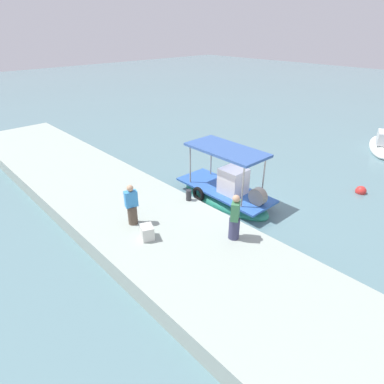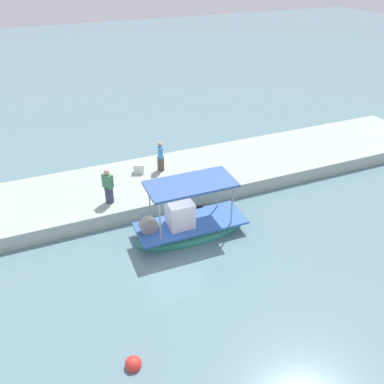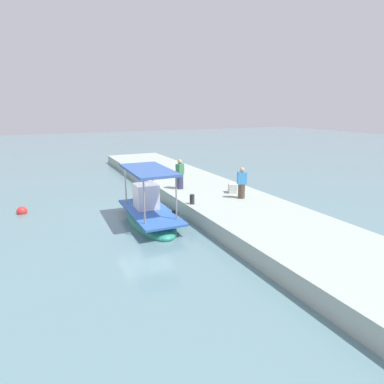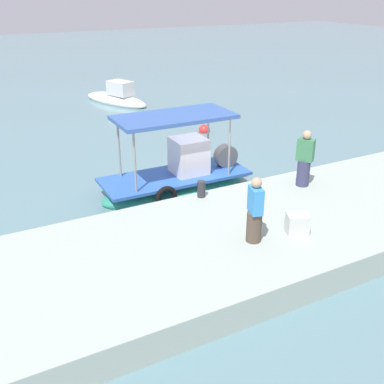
{
  "view_description": "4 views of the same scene",
  "coord_description": "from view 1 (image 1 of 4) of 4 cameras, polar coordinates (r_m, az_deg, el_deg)",
  "views": [
    {
      "loc": [
        8.13,
        -10.62,
        7.66
      ],
      "look_at": [
        -0.72,
        -2.28,
        1.25
      ],
      "focal_mm": 29.9,
      "sensor_mm": 36.0,
      "label": 1
    },
    {
      "loc": [
        4.95,
        13.65,
        11.33
      ],
      "look_at": [
        -1.51,
        -1.67,
        1.14
      ],
      "focal_mm": 38.02,
      "sensor_mm": 36.0,
      "label": 2
    },
    {
      "loc": [
        -15.29,
        4.57,
        5.44
      ],
      "look_at": [
        -0.37,
        -2.52,
        1.18
      ],
      "focal_mm": 30.87,
      "sensor_mm": 36.0,
      "label": 3
    },
    {
      "loc": [
        -7.04,
        -13.03,
        6.44
      ],
      "look_at": [
        -1.48,
        -2.58,
        1.13
      ],
      "focal_mm": 43.27,
      "sensor_mm": 36.0,
      "label": 4
    }
  ],
  "objects": [
    {
      "name": "ground_plane",
      "position": [
        15.41,
        8.05,
        -2.32
      ],
      "size": [
        120.0,
        120.0,
        0.0
      ],
      "primitive_type": "plane",
      "color": "slate"
    },
    {
      "name": "moored_boat_near",
      "position": [
        25.81,
        30.83,
        7.17
      ],
      "size": [
        3.28,
        5.15,
        1.57
      ],
      "color": "silver",
      "rests_on": "ground_plane"
    },
    {
      "name": "mooring_bollard",
      "position": [
        14.07,
        -0.6,
        -0.56
      ],
      "size": [
        0.24,
        0.24,
        0.49
      ],
      "primitive_type": "cylinder",
      "color": "#2D2D33",
      "rests_on": "dock_quay"
    },
    {
      "name": "dock_quay",
      "position": [
        12.55,
        -4.93,
        -7.85
      ],
      "size": [
        36.0,
        5.02,
        0.73
      ],
      "primitive_type": "cube",
      "color": "#A4B2A7",
      "rests_on": "ground_plane"
    },
    {
      "name": "marker_buoy",
      "position": [
        18.44,
        27.89,
        0.16
      ],
      "size": [
        0.53,
        0.53,
        0.53
      ],
      "color": "red",
      "rests_on": "ground_plane"
    },
    {
      "name": "cargo_crate",
      "position": [
        11.74,
        -8.0,
        -7.12
      ],
      "size": [
        0.66,
        0.6,
        0.51
      ],
      "primitive_type": "cube",
      "rotation": [
        0.0,
        0.0,
        2.74
      ],
      "color": "silver",
      "rests_on": "dock_quay"
    },
    {
      "name": "main_fishing_boat",
      "position": [
        15.51,
        6.0,
        -0.06
      ],
      "size": [
        5.2,
        2.07,
        3.01
      ],
      "color": "#2D9275",
      "rests_on": "ground_plane"
    },
    {
      "name": "fisherman_by_crate",
      "position": [
        11.45,
        7.63,
        -4.82
      ],
      "size": [
        0.54,
        0.57,
        1.76
      ],
      "color": "#393A5C",
      "rests_on": "dock_quay"
    },
    {
      "name": "fisherman_near_bollard",
      "position": [
        12.41,
        -10.69,
        -2.55
      ],
      "size": [
        0.46,
        0.52,
        1.66
      ],
      "color": "brown",
      "rests_on": "dock_quay"
    }
  ]
}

